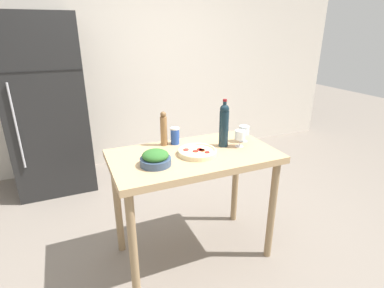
{
  "coord_description": "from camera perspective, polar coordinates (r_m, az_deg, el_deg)",
  "views": [
    {
      "loc": [
        -0.8,
        -1.82,
        1.73
      ],
      "look_at": [
        0.0,
        0.03,
        0.95
      ],
      "focal_mm": 28.0,
      "sensor_mm": 36.0,
      "label": 1
    }
  ],
  "objects": [
    {
      "name": "prep_counter",
      "position": [
        2.21,
        0.34,
        -4.61
      ],
      "size": [
        1.19,
        0.66,
        0.89
      ],
      "color": "tan",
      "rests_on": "ground_plane"
    },
    {
      "name": "homemade_pizza",
      "position": [
        2.14,
        1.01,
        -1.48
      ],
      "size": [
        0.28,
        0.28,
        0.04
      ],
      "color": "beige",
      "rests_on": "prep_counter"
    },
    {
      "name": "wine_glass_near",
      "position": [
        2.28,
        9.13,
        1.57
      ],
      "size": [
        0.08,
        0.08,
        0.13
      ],
      "color": "silver",
      "rests_on": "prep_counter"
    },
    {
      "name": "wall_back",
      "position": [
        4.03,
        -12.13,
        14.6
      ],
      "size": [
        6.4,
        0.06,
        2.6
      ],
      "color": "silver",
      "rests_on": "ground_plane"
    },
    {
      "name": "salt_canister",
      "position": [
        2.32,
        -3.26,
        1.57
      ],
      "size": [
        0.07,
        0.07,
        0.13
      ],
      "color": "#284CA3",
      "rests_on": "prep_counter"
    },
    {
      "name": "pepper_mill",
      "position": [
        2.28,
        -5.41,
        2.83
      ],
      "size": [
        0.05,
        0.05,
        0.27
      ],
      "color": "olive",
      "rests_on": "prep_counter"
    },
    {
      "name": "ground_plane",
      "position": [
        2.63,
        0.3,
        -19.82
      ],
      "size": [
        14.0,
        14.0,
        0.0
      ],
      "primitive_type": "plane",
      "color": "slate"
    },
    {
      "name": "wine_glass_far",
      "position": [
        2.39,
        9.88,
        2.47
      ],
      "size": [
        0.08,
        0.08,
        0.13
      ],
      "color": "silver",
      "rests_on": "prep_counter"
    },
    {
      "name": "refrigerator",
      "position": [
        3.62,
        -25.89,
        6.48
      ],
      "size": [
        0.78,
        0.73,
        1.88
      ],
      "color": "black",
      "rests_on": "ground_plane"
    },
    {
      "name": "wine_bottle",
      "position": [
        2.25,
        6.11,
        3.71
      ],
      "size": [
        0.07,
        0.07,
        0.36
      ],
      "color": "#142833",
      "rests_on": "prep_counter"
    },
    {
      "name": "salad_bowl",
      "position": [
        1.97,
        -6.96,
        -2.73
      ],
      "size": [
        0.21,
        0.21,
        0.1
      ],
      "color": "#384C6B",
      "rests_on": "prep_counter"
    }
  ]
}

